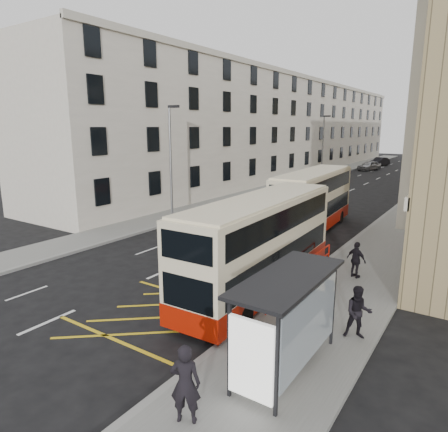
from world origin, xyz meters
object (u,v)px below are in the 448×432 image
Objects in this scene: double_decker_rear at (313,201)px; car_red at (430,165)px; pedestrian_near at (185,384)px; car_dark at (380,162)px; street_lamp_far at (323,143)px; white_van at (320,175)px; litter_bin at (253,363)px; pedestrian_far at (356,260)px; bus_shelter at (286,308)px; double_decker_front at (261,245)px; car_silver at (369,166)px; street_lamp_near at (171,157)px; pedestrian_mid at (358,312)px.

car_red is (0.99, 48.04, -1.38)m from double_decker_rear.
car_red is (-3.23, 66.29, -0.47)m from pedestrian_near.
double_decker_rear is 49.95m from car_dark.
pedestrian_near is (13.57, -45.18, -3.53)m from street_lamp_far.
car_red is (9.18, 24.82, -0.19)m from white_van.
double_decker_rear is at bearing 105.53° from car_red.
litter_bin is 0.49× the size of pedestrian_near.
white_van is (-12.42, 41.46, -0.28)m from pedestrian_near.
double_decker_rear is at bearing -34.74° from pedestrian_far.
double_decker_rear is 5.26× the size of pedestrian_near.
double_decker_front reaches higher than bus_shelter.
car_silver is (-6.64, 40.47, -1.26)m from double_decker_rear.
street_lamp_near is 0.80× the size of double_decker_front.
car_red is at bearing 85.23° from white_van.
double_decker_rear is 5.84× the size of pedestrian_mid.
street_lamp_far is 22.94m from car_dark.
pedestrian_far is 0.27× the size of white_van.
pedestrian_near is 11.15m from pedestrian_far.
white_van is at bearing -100.84° from pedestrian_near.
double_decker_rear reaches higher than car_silver.
double_decker_front is (11.22, -37.43, -2.62)m from street_lamp_far.
bus_shelter is 2.47× the size of pedestrian_mid.
pedestrian_far is (0.63, 11.13, -0.14)m from pedestrian_near.
pedestrian_mid is 5.45m from pedestrian_far.
street_lamp_near is 10.18m from double_decker_rear.
litter_bin is 4.11m from pedestrian_mid.
double_decker_front is 8.15m from pedestrian_near.
pedestrian_far is 0.37× the size of car_red.
car_dark is at bearing -107.99° from pedestrian_near.
car_silver is (-11.98, 55.94, -1.38)m from bus_shelter.
street_lamp_far reaches higher than double_decker_front.
car_dark is at bearing 96.75° from double_decker_front.
pedestrian_far is 0.37× the size of car_silver.
litter_bin is 0.21× the size of car_red.
car_red is at bearing -114.72° from pedestrian_near.
street_lamp_far is at bearing 109.12° from bus_shelter.
pedestrian_mid is at bearing -30.50° from street_lamp_near.
car_red is (-3.73, 64.11, 0.00)m from litter_bin.
double_decker_front is 4.63m from pedestrian_far.
pedestrian_near is at bearing -80.49° from double_decker_rear.
pedestrian_mid is (4.52, -1.85, -1.01)m from double_decker_front.
bus_shelter reaches higher than car_red.
double_decker_front reaches higher than car_dark.
bus_shelter is at bearing 110.63° from car_red.
white_van is at bearing 104.84° from double_decker_front.
pedestrian_far reaches higher than car_silver.
street_lamp_near reaches higher than white_van.
white_van is at bearing -45.74° from pedestrian_far.
street_lamp_far is at bearing 104.90° from double_decker_front.
car_red is at bearing 85.32° from double_decker_rear.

